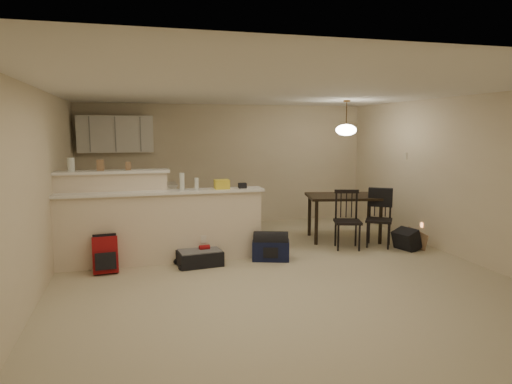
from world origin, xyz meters
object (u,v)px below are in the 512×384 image
object	(u,v)px
suitcase	(200,258)
red_backpack	(105,255)
dining_chair_far	(379,219)
black_daypack	(406,240)
pendant_lamp	(346,129)
dining_table	(344,201)
dining_chair_near	(348,220)
navy_duffel	(271,250)

from	to	relation	value
suitcase	red_backpack	xyz separation A→B (m)	(-1.32, 0.00, 0.15)
dining_chair_far	black_daypack	xyz separation A→B (m)	(0.34, -0.31, -0.32)
pendant_lamp	suitcase	xyz separation A→B (m)	(-2.75, -0.92, -1.88)
suitcase	red_backpack	distance (m)	1.33
dining_table	pendant_lamp	world-z (taller)	pendant_lamp
dining_table	red_backpack	distance (m)	4.20
dining_chair_near	black_daypack	world-z (taller)	dining_chair_near
pendant_lamp	dining_chair_near	world-z (taller)	pendant_lamp
dining_chair_near	dining_chair_far	distance (m)	0.58
navy_duffel	pendant_lamp	bearing A→B (deg)	46.77
red_backpack	navy_duffel	size ratio (longest dim) A/B	0.91
suitcase	navy_duffel	xyz separation A→B (m)	(1.10, 0.00, 0.04)
dining_chair_far	navy_duffel	xyz separation A→B (m)	(-2.02, -0.31, -0.33)
suitcase	red_backpack	bearing A→B (deg)	173.02
red_backpack	pendant_lamp	bearing A→B (deg)	7.89
navy_duffel	red_backpack	bearing A→B (deg)	-162.22
navy_duffel	dining_chair_near	bearing A→B (deg)	30.10
dining_chair_near	navy_duffel	xyz separation A→B (m)	(-1.43, -0.31, -0.34)
dining_table	dining_chair_near	world-z (taller)	dining_chair_near
pendant_lamp	navy_duffel	bearing A→B (deg)	-151.02
pendant_lamp	suitcase	size ratio (longest dim) A/B	0.97
dining_chair_near	suitcase	bearing A→B (deg)	-156.33
red_backpack	black_daypack	world-z (taller)	red_backpack
dining_table	suitcase	bearing A→B (deg)	-149.82
suitcase	black_daypack	size ratio (longest dim) A/B	1.69
dining_chair_near	navy_duffel	distance (m)	1.50
dining_table	dining_chair_near	distance (m)	0.68
red_backpack	dining_table	bearing A→B (deg)	7.89
pendant_lamp	dining_chair_near	xyz separation A→B (m)	(-0.22, -0.60, -1.50)
pendant_lamp	black_daypack	bearing A→B (deg)	-52.31
dining_table	dining_chair_far	size ratio (longest dim) A/B	1.50
dining_table	red_backpack	xyz separation A→B (m)	(-4.07, -0.92, -0.46)
suitcase	black_daypack	xyz separation A→B (m)	(3.46, 0.00, 0.06)
pendant_lamp	dining_chair_far	size ratio (longest dim) A/B	0.64
dining_chair_near	dining_table	bearing A→B (deg)	86.61
navy_duffel	black_daypack	world-z (taller)	black_daypack
dining_chair_near	dining_chair_far	size ratio (longest dim) A/B	1.01
pendant_lamp	dining_chair_far	xyz separation A→B (m)	(0.36, -0.60, -1.51)
dining_chair_far	navy_duffel	world-z (taller)	dining_chair_far
suitcase	red_backpack	size ratio (longest dim) A/B	1.25
black_daypack	dining_chair_far	bearing A→B (deg)	31.16
red_backpack	dining_chair_near	bearing A→B (deg)	-0.14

